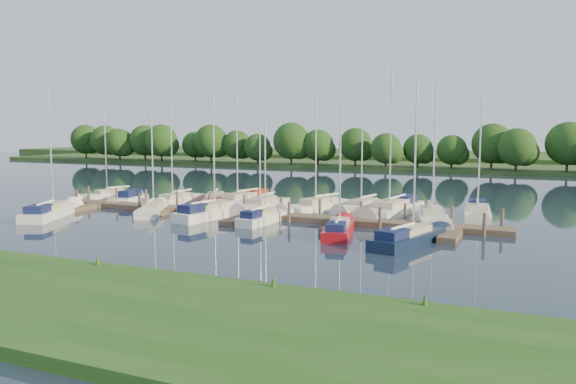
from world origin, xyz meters
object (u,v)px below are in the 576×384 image
at_px(sailboat_s_2, 211,214).
at_px(dock, 252,216).
at_px(sailboat_n_5, 262,208).
at_px(sailboat_n_0, 109,197).
at_px(motorboat, 129,199).

bearing_deg(sailboat_s_2, dock, 34.11).
bearing_deg(sailboat_n_5, sailboat_n_0, -3.04).
xyz_separation_m(dock, sailboat_n_0, (-19.01, 4.94, 0.07)).
distance_m(sailboat_n_0, sailboat_n_5, 18.03).
bearing_deg(sailboat_n_0, dock, -174.34).
height_order(sailboat_n_5, sailboat_s_2, sailboat_n_5).
relative_size(dock, motorboat, 7.39).
height_order(motorboat, sailboat_n_5, sailboat_n_5).
height_order(dock, motorboat, motorboat).
relative_size(sailboat_n_0, motorboat, 1.71).
xyz_separation_m(sailboat_n_0, sailboat_s_2, (15.99, -6.29, 0.07)).
xyz_separation_m(dock, sailboat_s_2, (-3.02, -1.35, 0.15)).
bearing_deg(sailboat_s_2, sailboat_n_0, 168.52).
xyz_separation_m(dock, motorboat, (-15.51, 3.74, 0.12)).
distance_m(dock, sailboat_n_5, 4.03).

